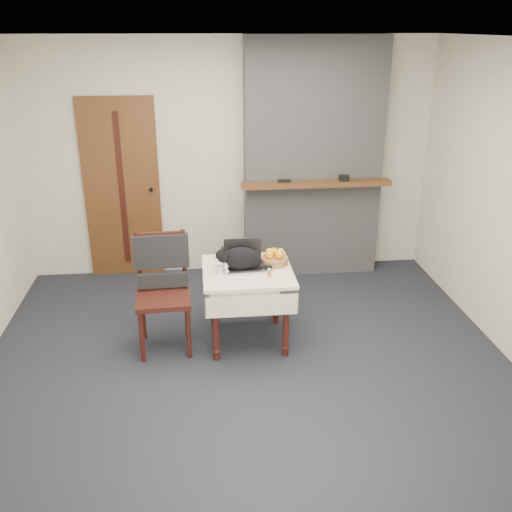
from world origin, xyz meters
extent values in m
plane|color=black|center=(0.00, 0.00, 0.00)|extent=(4.50, 4.50, 0.00)
cube|color=beige|center=(0.00, 2.00, 1.30)|extent=(4.50, 0.02, 2.60)
cube|color=white|center=(0.00, 0.00, 2.60)|extent=(4.50, 4.00, 0.02)
cube|color=brown|center=(-1.20, 1.98, 1.00)|extent=(0.82, 0.05, 2.00)
cube|color=#3A160F|center=(-1.20, 1.95, 1.00)|extent=(0.06, 0.01, 1.70)
cylinder|color=black|center=(-0.88, 1.93, 1.00)|extent=(0.04, 0.06, 0.04)
cube|color=gray|center=(0.90, 1.85, 1.30)|extent=(1.50, 0.30, 2.60)
cube|color=brown|center=(0.90, 1.61, 1.10)|extent=(1.62, 0.18, 0.05)
cube|color=black|center=(0.55, 1.61, 1.14)|extent=(0.14, 0.04, 0.03)
cube|color=black|center=(1.20, 1.61, 1.16)|extent=(0.10, 0.07, 0.06)
cylinder|color=#3A160F|center=(-0.27, 0.00, 0.32)|extent=(0.06, 0.06, 0.64)
sphere|color=#3A160F|center=(-0.27, 0.00, 0.08)|extent=(0.07, 0.07, 0.07)
cylinder|color=#3A160F|center=(0.33, 0.00, 0.32)|extent=(0.06, 0.06, 0.64)
sphere|color=#3A160F|center=(0.33, 0.00, 0.08)|extent=(0.07, 0.07, 0.07)
cylinder|color=#3A160F|center=(-0.27, 0.60, 0.32)|extent=(0.06, 0.06, 0.64)
sphere|color=#3A160F|center=(-0.27, 0.60, 0.08)|extent=(0.07, 0.07, 0.07)
cylinder|color=#3A160F|center=(0.33, 0.60, 0.32)|extent=(0.06, 0.06, 0.64)
sphere|color=#3A160F|center=(0.33, 0.60, 0.08)|extent=(0.07, 0.07, 0.07)
cube|color=#F4E4CF|center=(0.03, 0.30, 0.67)|extent=(0.78, 0.78, 0.06)
cube|color=#F4E4CF|center=(0.03, -0.08, 0.56)|extent=(0.78, 0.01, 0.22)
cube|color=#F4E4CF|center=(0.03, 0.69, 0.56)|extent=(0.78, 0.01, 0.22)
cube|color=#F4E4CF|center=(-0.35, 0.30, 0.56)|extent=(0.01, 0.78, 0.22)
cube|color=#F4E4CF|center=(0.42, 0.30, 0.56)|extent=(0.01, 0.78, 0.22)
cube|color=#B7B7BC|center=(0.01, 0.30, 0.71)|extent=(0.35, 0.25, 0.02)
cube|color=black|center=(0.01, 0.30, 0.72)|extent=(0.29, 0.17, 0.00)
cube|color=black|center=(0.00, 0.45, 0.84)|extent=(0.34, 0.07, 0.23)
cube|color=#AEDAFF|center=(0.00, 0.44, 0.84)|extent=(0.31, 0.06, 0.21)
ellipsoid|color=black|center=(-0.03, 0.31, 0.80)|extent=(0.36, 0.26, 0.21)
ellipsoid|color=black|center=(0.07, 0.33, 0.78)|extent=(0.21, 0.22, 0.17)
sphere|color=black|center=(-0.18, 0.27, 0.85)|extent=(0.14, 0.14, 0.12)
ellipsoid|color=white|center=(-0.22, 0.26, 0.82)|extent=(0.06, 0.07, 0.06)
ellipsoid|color=white|center=(-0.16, 0.28, 0.76)|extent=(0.06, 0.08, 0.08)
cone|color=black|center=(-0.17, 0.24, 0.91)|extent=(0.05, 0.05, 0.05)
cone|color=black|center=(-0.18, 0.31, 0.91)|extent=(0.05, 0.05, 0.05)
cylinder|color=black|center=(0.15, 0.28, 0.72)|extent=(0.18, 0.06, 0.04)
sphere|color=white|center=(-0.15, 0.24, 0.72)|extent=(0.04, 0.04, 0.04)
sphere|color=white|center=(-0.17, 0.32, 0.72)|extent=(0.04, 0.04, 0.04)
cylinder|color=silver|center=(-0.21, 0.25, 0.73)|extent=(0.06, 0.06, 0.06)
cylinder|color=#A84C14|center=(0.20, 0.15, 0.73)|extent=(0.03, 0.03, 0.05)
cylinder|color=silver|center=(0.20, 0.15, 0.76)|extent=(0.03, 0.03, 0.01)
cylinder|color=#905D3A|center=(0.28, 0.41, 0.73)|extent=(0.24, 0.24, 0.07)
sphere|color=orange|center=(0.23, 0.38, 0.80)|extent=(0.07, 0.07, 0.07)
sphere|color=orange|center=(0.32, 0.37, 0.80)|extent=(0.07, 0.07, 0.07)
sphere|color=orange|center=(0.28, 0.45, 0.80)|extent=(0.07, 0.07, 0.07)
sphere|color=yellow|center=(0.34, 0.44, 0.80)|extent=(0.07, 0.07, 0.07)
sphere|color=orange|center=(0.24, 0.44, 0.80)|extent=(0.07, 0.07, 0.07)
cube|color=black|center=(0.18, 0.38, 0.70)|extent=(0.14, 0.10, 0.01)
cube|color=#3A160F|center=(-0.70, 0.24, 0.49)|extent=(0.48, 0.48, 0.04)
cylinder|color=#3A160F|center=(-0.89, 0.04, 0.25)|extent=(0.04, 0.04, 0.49)
cylinder|color=#3A160F|center=(-0.50, 0.05, 0.25)|extent=(0.04, 0.04, 0.49)
cylinder|color=#3A160F|center=(-0.91, 0.43, 0.25)|extent=(0.04, 0.04, 0.49)
cylinder|color=#3A160F|center=(-0.52, 0.45, 0.25)|extent=(0.04, 0.04, 0.49)
cylinder|color=#3A160F|center=(-0.91, 0.43, 0.77)|extent=(0.04, 0.04, 0.55)
cylinder|color=#3A160F|center=(-0.52, 0.45, 0.77)|extent=(0.04, 0.04, 0.55)
cube|color=#3A160F|center=(-0.71, 0.44, 0.88)|extent=(0.40, 0.05, 0.31)
cube|color=black|center=(-0.71, 0.43, 0.86)|extent=(0.48, 0.09, 0.31)
camera|label=1|loc=(-0.38, -4.24, 2.69)|focal=40.00mm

